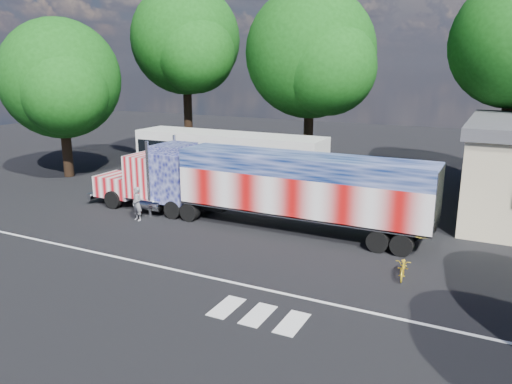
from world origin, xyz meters
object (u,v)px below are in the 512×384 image
at_px(semi_truck, 258,185).
at_px(tree_n_mid, 312,54).
at_px(tree_nw_a, 187,40).
at_px(coach_bus, 228,161).
at_px(bicycle, 403,267).
at_px(tree_w_a, 61,80).
at_px(woman, 137,204).

distance_m(semi_truck, tree_n_mid, 14.50).
bearing_deg(semi_truck, tree_nw_a, 134.33).
bearing_deg(semi_truck, coach_bus, 131.07).
distance_m(bicycle, tree_nw_a, 28.50).
xyz_separation_m(tree_n_mid, tree_w_a, (-15.20, -8.82, -1.76)).
bearing_deg(woman, bicycle, 10.50).
bearing_deg(coach_bus, tree_w_a, -172.14).
bearing_deg(tree_n_mid, bicycle, -58.24).
height_order(coach_bus, tree_n_mid, tree_n_mid).
xyz_separation_m(bicycle, tree_n_mid, (-9.93, 16.04, 8.25)).
distance_m(semi_truck, woman, 6.45).
bearing_deg(bicycle, woman, 168.53).
relative_size(woman, tree_n_mid, 0.13).
distance_m(semi_truck, tree_nw_a, 20.37).
bearing_deg(tree_w_a, bicycle, -16.04).
height_order(woman, tree_n_mid, tree_n_mid).
bearing_deg(tree_nw_a, semi_truck, -45.67).
height_order(tree_n_mid, tree_w_a, tree_n_mid).
bearing_deg(tree_w_a, tree_n_mid, 30.11).
height_order(semi_truck, coach_bus, semi_truck).
bearing_deg(woman, tree_nw_a, 129.95).
bearing_deg(tree_nw_a, bicycle, -38.54).
bearing_deg(woman, semi_truck, 34.97).
bearing_deg(bicycle, tree_nw_a, 134.68).
bearing_deg(tree_nw_a, coach_bus, -43.52).
height_order(bicycle, tree_n_mid, tree_n_mid).
bearing_deg(tree_w_a, tree_nw_a, 66.76).
height_order(woman, tree_nw_a, tree_nw_a).
xyz_separation_m(bicycle, tree_nw_a, (-21.04, 16.76, 9.40)).
relative_size(woman, tree_w_a, 0.16).
bearing_deg(tree_n_mid, woman, -104.65).
xyz_separation_m(coach_bus, tree_w_a, (-12.34, -1.70, 4.99)).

